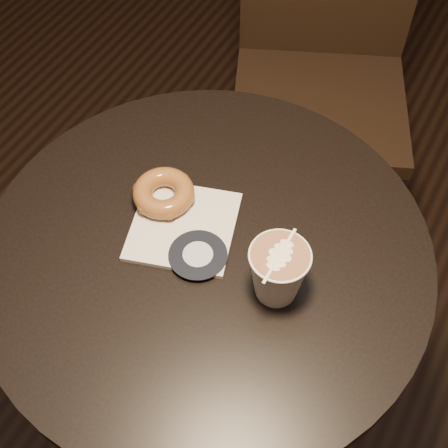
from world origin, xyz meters
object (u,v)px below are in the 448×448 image
at_px(cafe_table, 209,308).
at_px(doughnut, 164,193).
at_px(pastry_bag, 183,226).
at_px(latte_cup, 278,273).
at_px(chair, 325,40).

relative_size(cafe_table, doughnut, 7.57).
distance_m(cafe_table, pastry_bag, 0.21).
bearing_deg(pastry_bag, latte_cup, -27.10).
bearing_deg(chair, doughnut, -114.13).
xyz_separation_m(cafe_table, chair, (-0.10, 0.74, 0.04)).
height_order(chair, pastry_bag, chair).
height_order(cafe_table, latte_cup, latte_cup).
distance_m(cafe_table, latte_cup, 0.28).
bearing_deg(doughnut, pastry_bag, -28.69).
bearing_deg(latte_cup, chair, 106.66).
relative_size(pastry_bag, latte_cup, 1.64).
xyz_separation_m(chair, pastry_bag, (0.05, -0.73, 0.16)).
bearing_deg(pastry_bag, cafe_table, -33.96).
bearing_deg(pastry_bag, chair, 76.77).
bearing_deg(doughnut, chair, 89.83).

